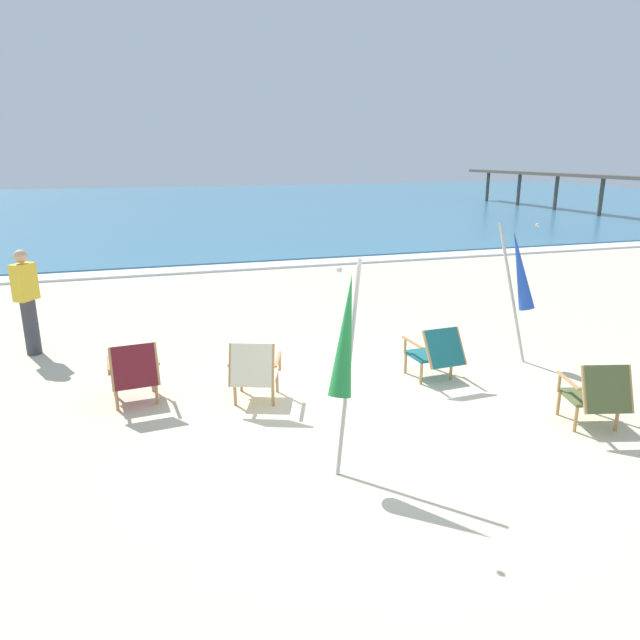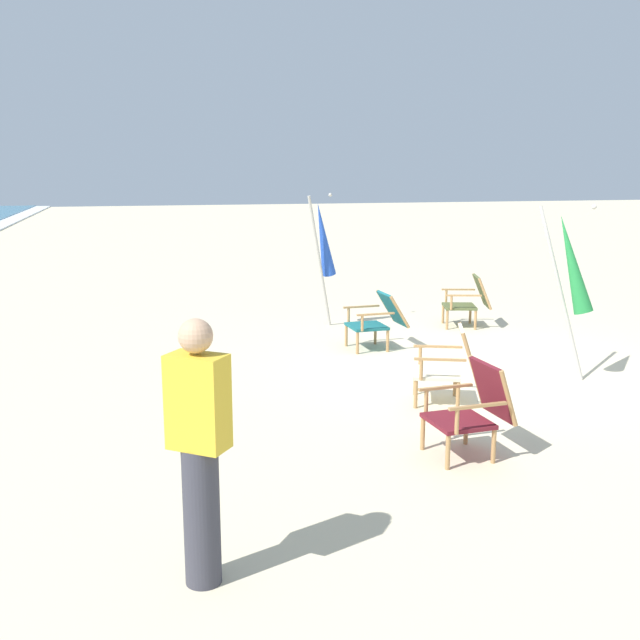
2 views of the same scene
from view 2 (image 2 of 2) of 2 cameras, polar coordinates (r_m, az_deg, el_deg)
ground_plane at (r=9.68m, az=12.49°, el=-3.39°), size 80.00×80.00×0.00m
beach_chair_front_left at (r=6.63m, az=11.64°, el=-6.50°), size 0.64×0.72×0.82m
beach_chair_far_center at (r=11.86m, az=11.33°, el=1.54°), size 0.73×0.83×0.81m
beach_chair_front_right at (r=10.27m, az=4.49°, el=0.13°), size 0.63×0.81×0.77m
beach_chair_mid_center at (r=8.01m, az=9.93°, el=-3.25°), size 0.76×0.82×0.82m
umbrella_furled_blue at (r=11.48m, az=0.25°, el=6.08°), size 0.50×0.57×2.07m
umbrella_furled_green at (r=9.12m, az=18.63°, el=3.94°), size 0.53×0.62×2.05m
person_near_chairs at (r=4.49m, az=-9.16°, el=-9.84°), size 0.36×0.39×1.63m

